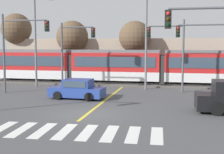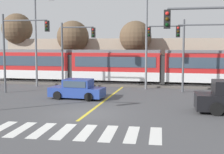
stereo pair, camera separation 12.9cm
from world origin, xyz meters
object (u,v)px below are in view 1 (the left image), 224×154
bare_tree_east (135,37)px  traffic_light_near_right (216,44)px  traffic_light_far_left (73,46)px  traffic_light_mid_right (212,46)px  traffic_light_far_right (171,46)px  street_lamp_west (37,36)px  bare_tree_far_west (16,29)px  traffic_light_mid_left (18,42)px  street_lamp_centre (148,37)px  light_rail_tram (116,65)px  sedan_crossing (77,90)px  bare_tree_west (72,37)px

bare_tree_east → traffic_light_near_right: bearing=-72.2°
traffic_light_far_left → traffic_light_mid_right: traffic_light_far_left is taller
traffic_light_far_right → street_lamp_west: (-12.93, 0.79, 0.88)m
traffic_light_far_left → street_lamp_west: size_ratio=0.70×
street_lamp_west → bare_tree_far_west: 11.83m
traffic_light_near_right → traffic_light_mid_left: bearing=149.9°
traffic_light_mid_right → traffic_light_far_right: 4.12m
street_lamp_centre → bare_tree_far_west: bearing=153.8°
light_rail_tram → traffic_light_far_right: size_ratio=4.44×
traffic_light_mid_left → bare_tree_far_west: bare_tree_far_west is taller
traffic_light_far_left → traffic_light_near_right: traffic_light_near_right is taller
sedan_crossing → street_lamp_centre: size_ratio=0.50×
bare_tree_west → traffic_light_far_right: bearing=-37.5°
traffic_light_far_left → sedan_crossing: bearing=-67.6°
traffic_light_mid_left → light_rail_tram: bearing=47.2°
sedan_crossing → bare_tree_east: 14.62m
light_rail_tram → bare_tree_east: (1.29, 4.63, 2.98)m
traffic_light_mid_right → bare_tree_east: (-7.49, 11.42, 0.95)m
traffic_light_far_left → bare_tree_east: 10.23m
light_rail_tram → bare_tree_west: (-6.65, 5.34, 3.06)m
light_rail_tram → bare_tree_east: bare_tree_east is taller
traffic_light_mid_left → bare_tree_west: bearing=88.4°
traffic_light_mid_left → traffic_light_near_right: size_ratio=1.06×
bare_tree_east → light_rail_tram: bearing=-105.5°
traffic_light_mid_left → traffic_light_far_right: size_ratio=1.07×
traffic_light_far_right → bare_tree_east: size_ratio=0.91×
traffic_light_near_right → traffic_light_far_right: (-2.35, 12.16, -0.10)m
traffic_light_far_left → traffic_light_near_right: size_ratio=0.97×
bare_tree_far_west → bare_tree_west: size_ratio=1.16×
street_lamp_west → bare_tree_west: size_ratio=1.23×
traffic_light_far_right → light_rail_tram: bearing=143.9°
traffic_light_near_right → street_lamp_centre: street_lamp_centre is taller
traffic_light_near_right → street_lamp_centre: size_ratio=0.74×
traffic_light_mid_left → street_lamp_west: (-0.26, 4.25, 0.55)m
bare_tree_west → traffic_light_far_left: bearing=-70.8°
traffic_light_far_right → bare_tree_far_west: bearing=153.5°
street_lamp_west → street_lamp_centre: 10.82m
traffic_light_near_right → bare_tree_west: size_ratio=0.89×
light_rail_tram → sedan_crossing: light_rail_tram is taller
traffic_light_far_right → street_lamp_west: street_lamp_west is taller
traffic_light_mid_right → traffic_light_far_right: (-3.13, 2.68, -0.00)m
light_rail_tram → traffic_light_far_right: (5.65, -4.11, 2.03)m
sedan_crossing → traffic_light_far_right: 9.21m
traffic_light_mid_right → bare_tree_west: bare_tree_west is taller
light_rail_tram → bare_tree_east: bearing=74.5°
traffic_light_mid_left → bare_tree_far_west: (-7.52, 13.51, 1.79)m
sedan_crossing → traffic_light_far_left: size_ratio=0.70×
light_rail_tram → traffic_light_far_right: traffic_light_far_right is taller
traffic_light_far_left → street_lamp_west: street_lamp_west is taller
traffic_light_far_right → street_lamp_centre: street_lamp_centre is taller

